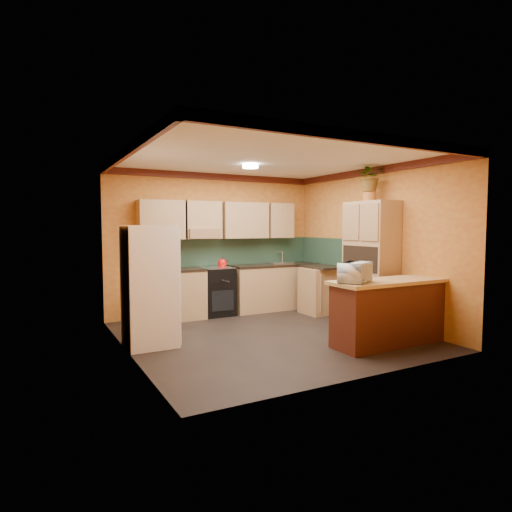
# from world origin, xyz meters

# --- Properties ---
(room_shell) EXTENTS (4.24, 4.24, 2.72)m
(room_shell) POSITION_xyz_m (0.02, 0.28, 2.09)
(room_shell) COLOR black
(room_shell) RESTS_ON ground
(base_cabinets_back) EXTENTS (3.65, 0.60, 0.88)m
(base_cabinets_back) POSITION_xyz_m (0.52, 1.80, 0.44)
(base_cabinets_back) COLOR tan
(base_cabinets_back) RESTS_ON ground
(countertop_back) EXTENTS (3.65, 0.62, 0.04)m
(countertop_back) POSITION_xyz_m (0.52, 1.80, 0.90)
(countertop_back) COLOR black
(countertop_back) RESTS_ON base_cabinets_back
(stove) EXTENTS (0.58, 0.58, 0.91)m
(stove) POSITION_xyz_m (-0.10, 1.80, 0.46)
(stove) COLOR black
(stove) RESTS_ON ground
(kettle) EXTENTS (0.21, 0.21, 0.18)m
(kettle) POSITION_xyz_m (-0.00, 1.75, 1.00)
(kettle) COLOR red
(kettle) RESTS_ON stove
(sink) EXTENTS (0.48, 0.40, 0.03)m
(sink) POSITION_xyz_m (1.30, 1.80, 0.94)
(sink) COLOR silver
(sink) RESTS_ON countertop_back
(base_cabinets_right) EXTENTS (0.60, 0.80, 0.88)m
(base_cabinets_right) POSITION_xyz_m (1.80, 0.99, 0.44)
(base_cabinets_right) COLOR tan
(base_cabinets_right) RESTS_ON ground
(countertop_right) EXTENTS (0.62, 0.80, 0.04)m
(countertop_right) POSITION_xyz_m (1.80, 0.99, 0.90)
(countertop_right) COLOR black
(countertop_right) RESTS_ON base_cabinets_right
(fridge) EXTENTS (0.68, 0.66, 1.70)m
(fridge) POSITION_xyz_m (-1.75, 0.32, 0.85)
(fridge) COLOR white
(fridge) RESTS_ON ground
(pantry) EXTENTS (0.48, 0.90, 2.10)m
(pantry) POSITION_xyz_m (1.85, -0.23, 1.05)
(pantry) COLOR tan
(pantry) RESTS_ON ground
(fern_pot) EXTENTS (0.22, 0.22, 0.16)m
(fern_pot) POSITION_xyz_m (1.85, -0.18, 2.18)
(fern_pot) COLOR #AF632A
(fern_pot) RESTS_ON pantry
(fern) EXTENTS (0.47, 0.40, 0.51)m
(fern) POSITION_xyz_m (1.85, -0.18, 2.52)
(fern) COLOR tan
(fern) RESTS_ON fern_pot
(breakfast_bar) EXTENTS (1.80, 0.55, 0.88)m
(breakfast_bar) POSITION_xyz_m (1.31, -1.23, 0.44)
(breakfast_bar) COLOR #532213
(breakfast_bar) RESTS_ON ground
(bar_top) EXTENTS (1.90, 0.65, 0.05)m
(bar_top) POSITION_xyz_m (1.31, -1.23, 0.91)
(bar_top) COLOR tan
(bar_top) RESTS_ON breakfast_bar
(microwave) EXTENTS (0.60, 0.54, 0.27)m
(microwave) POSITION_xyz_m (0.63, -1.23, 1.07)
(microwave) COLOR white
(microwave) RESTS_ON bar_top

